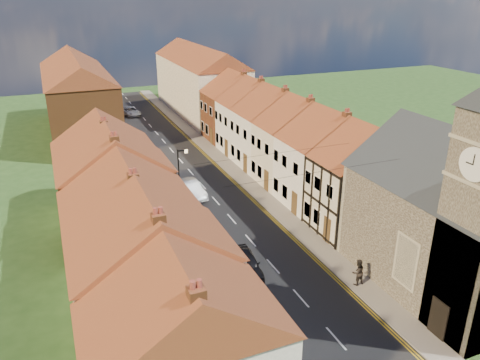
% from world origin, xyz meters
% --- Properties ---
extents(road, '(7.00, 90.00, 0.02)m').
position_xyz_m(road, '(0.00, 30.00, 0.01)').
color(road, black).
rests_on(road, ground).
extents(pavement_left, '(1.80, 90.00, 0.12)m').
position_xyz_m(pavement_left, '(-4.40, 30.00, 0.06)').
color(pavement_left, gray).
rests_on(pavement_left, ground).
extents(pavement_right, '(1.80, 90.00, 0.12)m').
position_xyz_m(pavement_right, '(4.40, 30.00, 0.06)').
color(pavement_right, gray).
rests_on(pavement_right, ground).
extents(church, '(11.25, 14.25, 15.20)m').
position_xyz_m(church, '(9.36, 3.32, 5.88)').
color(church, '#373126').
rests_on(church, ground).
extents(cottage_r_tudor, '(8.30, 5.20, 9.00)m').
position_xyz_m(cottage_r_tudor, '(9.27, 12.70, 4.47)').
color(cottage_r_tudor, white).
rests_on(cottage_r_tudor, ground).
extents(cottage_r_white_near, '(8.30, 6.00, 9.00)m').
position_xyz_m(cottage_r_white_near, '(9.30, 18.10, 4.47)').
color(cottage_r_white_near, beige).
rests_on(cottage_r_white_near, ground).
extents(cottage_r_cream_mid, '(8.30, 5.20, 9.00)m').
position_xyz_m(cottage_r_cream_mid, '(9.30, 23.50, 4.48)').
color(cottage_r_cream_mid, white).
rests_on(cottage_r_cream_mid, ground).
extents(cottage_r_pink, '(8.30, 6.00, 9.00)m').
position_xyz_m(cottage_r_pink, '(9.30, 28.90, 4.47)').
color(cottage_r_pink, beige).
rests_on(cottage_r_pink, ground).
extents(cottage_r_white_far, '(8.30, 5.20, 9.00)m').
position_xyz_m(cottage_r_white_far, '(9.30, 34.30, 4.48)').
color(cottage_r_white_far, beige).
rests_on(cottage_r_white_far, ground).
extents(cottage_r_cream_far, '(8.30, 6.00, 9.00)m').
position_xyz_m(cottage_r_cream_far, '(9.30, 39.70, 4.47)').
color(cottage_r_cream_far, brown).
rests_on(cottage_r_cream_far, ground).
extents(cottage_l_brick_near, '(8.30, 5.70, 8.80)m').
position_xyz_m(cottage_l_brick_near, '(-9.30, -0.25, 4.37)').
color(cottage_l_brick_near, beige).
rests_on(cottage_l_brick_near, ground).
extents(cottage_l_cream, '(8.30, 6.30, 9.10)m').
position_xyz_m(cottage_l_cream, '(-9.30, 5.55, 4.52)').
color(cottage_l_cream, white).
rests_on(cottage_l_cream, ground).
extents(cottage_l_white, '(8.30, 6.90, 8.80)m').
position_xyz_m(cottage_l_white, '(-9.30, 11.95, 4.37)').
color(cottage_l_white, beige).
rests_on(cottage_l_white, ground).
extents(cottage_l_brick_mid, '(8.30, 5.70, 9.10)m').
position_xyz_m(cottage_l_brick_mid, '(-9.30, 18.05, 4.53)').
color(cottage_l_brick_mid, brown).
rests_on(cottage_l_brick_mid, ground).
extents(cottage_l_pink, '(8.30, 6.30, 8.80)m').
position_xyz_m(cottage_l_pink, '(-9.30, 23.85, 4.37)').
color(cottage_l_pink, beige).
rests_on(cottage_l_pink, ground).
extents(block_right_far, '(8.30, 24.20, 10.50)m').
position_xyz_m(block_right_far, '(9.30, 55.00, 5.29)').
color(block_right_far, white).
rests_on(block_right_far, ground).
extents(block_left_far, '(8.30, 24.20, 10.50)m').
position_xyz_m(block_left_far, '(-9.30, 50.00, 5.29)').
color(block_left_far, brown).
rests_on(block_left_far, ground).
extents(lamppost, '(0.88, 0.15, 6.00)m').
position_xyz_m(lamppost, '(-3.81, 20.00, 3.54)').
color(lamppost, black).
rests_on(lamppost, pavement_left).
extents(car_near, '(2.27, 4.48, 1.46)m').
position_xyz_m(car_near, '(-2.08, 10.08, 0.73)').
color(car_near, black).
rests_on(car_near, ground).
extents(car_mid, '(2.17, 4.70, 1.49)m').
position_xyz_m(car_mid, '(-1.83, 23.93, 0.75)').
color(car_mid, '#AAAEB2').
rests_on(car_mid, ground).
extents(car_distant, '(3.06, 5.04, 1.31)m').
position_xyz_m(car_distant, '(-1.50, 57.14, 0.65)').
color(car_distant, gray).
rests_on(car_distant, ground).
extents(pedestrian_left, '(0.68, 0.56, 1.61)m').
position_xyz_m(pedestrian_left, '(-3.70, 11.77, 0.92)').
color(pedestrian_left, black).
rests_on(pedestrian_left, pavement_left).
extents(pedestrian_right, '(0.92, 0.73, 1.84)m').
position_xyz_m(pedestrian_right, '(4.11, 5.84, 1.04)').
color(pedestrian_right, black).
rests_on(pedestrian_right, pavement_right).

